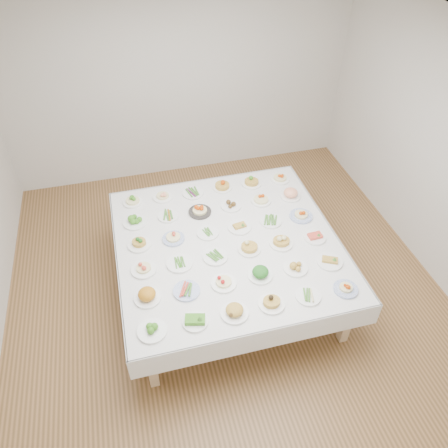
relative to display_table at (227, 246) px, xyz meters
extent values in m
plane|color=olive|center=(-0.03, 0.09, -0.69)|extent=(5.00, 5.00, 0.00)
cube|color=silver|center=(-0.03, 0.09, 2.11)|extent=(5.00, 5.00, 0.02)
cube|color=beige|center=(-0.03, 2.59, 0.71)|extent=(5.00, 0.02, 2.80)
cube|color=beige|center=(-0.03, -2.41, 0.71)|extent=(5.00, 0.02, 2.80)
cube|color=beige|center=(2.47, 0.09, 0.71)|extent=(0.02, 5.00, 2.80)
cube|color=white|center=(0.00, 0.00, 0.03)|extent=(2.37, 2.37, 0.06)
cube|color=white|center=(0.00, 1.19, -0.08)|extent=(2.39, 0.02, 0.28)
cube|color=white|center=(0.00, -1.19, -0.08)|extent=(2.39, 0.02, 0.28)
cube|color=white|center=(1.19, 0.00, -0.08)|extent=(0.02, 2.39, 0.28)
cube|color=white|center=(-1.19, 0.00, -0.08)|extent=(0.02, 2.39, 0.28)
cube|color=#CFAD85|center=(-1.01, -1.01, -0.34)|extent=(0.09, 0.09, 0.69)
cube|color=#CFAD85|center=(1.01, -1.01, -0.34)|extent=(0.09, 0.09, 0.69)
cube|color=#CFAD85|center=(-1.01, 1.01, -0.34)|extent=(0.09, 0.09, 0.69)
cube|color=#CFAD85|center=(1.01, 1.01, -0.34)|extent=(0.09, 0.09, 0.69)
cylinder|color=white|center=(-0.94, -0.94, 0.07)|extent=(0.26, 0.26, 0.02)
cylinder|color=white|center=(-0.55, -0.94, 0.07)|extent=(0.23, 0.23, 0.02)
cylinder|color=white|center=(-0.18, -0.94, 0.07)|extent=(0.26, 0.26, 0.02)
cylinder|color=white|center=(0.18, -0.92, 0.07)|extent=(0.25, 0.25, 0.02)
cylinder|color=white|center=(0.55, -0.92, 0.07)|extent=(0.24, 0.24, 0.02)
cylinder|color=#4C66B2|center=(0.94, -0.94, 0.07)|extent=(0.24, 0.24, 0.02)
cylinder|color=white|center=(-0.94, -0.56, 0.07)|extent=(0.25, 0.25, 0.02)
cylinder|color=#4C66B2|center=(-0.56, -0.57, 0.07)|extent=(0.26, 0.26, 0.02)
cylinder|color=white|center=(-0.19, -0.57, 0.07)|extent=(0.25, 0.25, 0.02)
cylinder|color=white|center=(0.19, -0.56, 0.07)|extent=(0.24, 0.24, 0.02)
cylinder|color=white|center=(0.57, -0.56, 0.07)|extent=(0.25, 0.25, 0.02)
cylinder|color=white|center=(0.94, -0.56, 0.07)|extent=(0.26, 0.26, 0.02)
cylinder|color=white|center=(-0.93, -0.19, 0.07)|extent=(0.26, 0.26, 0.02)
cylinder|color=white|center=(-0.56, -0.20, 0.07)|extent=(0.27, 0.27, 0.02)
cylinder|color=white|center=(-0.18, -0.20, 0.07)|extent=(0.26, 0.26, 0.02)
cylinder|color=white|center=(0.19, -0.18, 0.07)|extent=(0.24, 0.24, 0.02)
cylinder|color=white|center=(0.55, -0.18, 0.07)|extent=(0.25, 0.25, 0.02)
cylinder|color=white|center=(0.94, -0.19, 0.07)|extent=(0.24, 0.24, 0.02)
cylinder|color=white|center=(-0.93, 0.18, 0.07)|extent=(0.25, 0.25, 0.02)
cylinder|color=#4C66B2|center=(-0.56, 0.18, 0.07)|extent=(0.24, 0.24, 0.02)
cylinder|color=white|center=(-0.18, 0.18, 0.07)|extent=(0.24, 0.24, 0.02)
cylinder|color=white|center=(0.19, 0.18, 0.07)|extent=(0.26, 0.26, 0.02)
cylinder|color=white|center=(0.56, 0.19, 0.07)|extent=(0.25, 0.25, 0.02)
cylinder|color=#4C66B2|center=(0.93, 0.19, 0.07)|extent=(0.26, 0.26, 0.02)
cylinder|color=white|center=(-0.94, 0.56, 0.07)|extent=(0.27, 0.27, 0.02)
cylinder|color=white|center=(-0.56, 0.57, 0.07)|extent=(0.23, 0.23, 0.02)
cylinder|color=#2D2B28|center=(-0.19, 0.55, 0.07)|extent=(0.26, 0.26, 0.02)
cylinder|color=white|center=(0.19, 0.56, 0.07)|extent=(0.24, 0.24, 0.02)
cylinder|color=white|center=(0.57, 0.57, 0.07)|extent=(0.23, 0.23, 0.02)
cylinder|color=white|center=(0.94, 0.56, 0.07)|extent=(0.24, 0.24, 0.02)
cylinder|color=white|center=(-0.93, 0.93, 0.07)|extent=(0.23, 0.23, 0.02)
cylinder|color=white|center=(-0.56, 0.94, 0.07)|extent=(0.23, 0.23, 0.02)
cylinder|color=white|center=(-0.19, 0.92, 0.07)|extent=(0.26, 0.26, 0.02)
cylinder|color=white|center=(0.18, 0.94, 0.07)|extent=(0.23, 0.23, 0.02)
cylinder|color=white|center=(0.56, 0.93, 0.07)|extent=(0.24, 0.24, 0.02)
cylinder|color=white|center=(0.94, 0.93, 0.07)|extent=(0.24, 0.24, 0.02)
camera|label=1|loc=(-0.89, -3.28, 3.36)|focal=35.00mm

